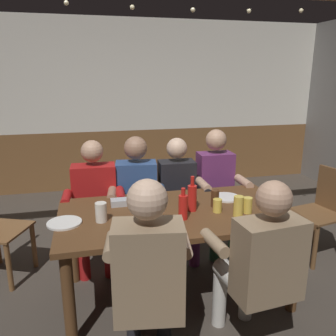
{
  "coord_description": "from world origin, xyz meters",
  "views": [
    {
      "loc": [
        -0.64,
        -2.57,
        1.77
      ],
      "look_at": [
        0.0,
        0.12,
        1.01
      ],
      "focal_mm": 36.68,
      "sensor_mm": 36.0,
      "label": 1
    }
  ],
  "objects": [
    {
      "name": "string_lights",
      "position": [
        0.0,
        0.29,
        2.31
      ],
      "size": [
        4.43,
        0.04,
        0.14
      ],
      "color": "#F9EAB2"
    },
    {
      "name": "person_4",
      "position": [
        -0.35,
        -0.87,
        0.69
      ],
      "size": [
        0.56,
        0.57,
        1.26
      ],
      "rotation": [
        0.0,
        0.0,
        -0.16
      ],
      "color": "#997F60",
      "rests_on": "ground_plane"
    },
    {
      "name": "chair_empty_near_right",
      "position": [
        1.58,
        0.14,
        0.48
      ],
      "size": [
        0.52,
        0.52,
        0.88
      ],
      "rotation": [
        0.0,
        0.0,
        -4.52
      ],
      "color": "brown",
      "rests_on": "ground_plane"
    },
    {
      "name": "back_wall_wainscot",
      "position": [
        0.0,
        2.83,
        0.46
      ],
      "size": [
        6.27,
        0.12,
        0.92
      ],
      "primitive_type": "cube",
      "color": "brown",
      "rests_on": "ground_plane"
    },
    {
      "name": "condiment_caddy",
      "position": [
        -0.42,
        0.06,
        0.77
      ],
      "size": [
        0.14,
        0.1,
        0.05
      ],
      "primitive_type": "cube",
      "color": "#B2B7BC",
      "rests_on": "dining_table"
    },
    {
      "name": "pint_glass_1",
      "position": [
        0.32,
        -0.15,
        0.81
      ],
      "size": [
        0.06,
        0.06,
        0.14
      ],
      "primitive_type": "cylinder",
      "color": "#4C2D19",
      "rests_on": "dining_table"
    },
    {
      "name": "bottle_1",
      "position": [
        0.01,
        -0.32,
        0.84
      ],
      "size": [
        0.07,
        0.07,
        0.24
      ],
      "color": "red",
      "rests_on": "dining_table"
    },
    {
      "name": "person_5",
      "position": [
        0.35,
        -0.86,
        0.66
      ],
      "size": [
        0.57,
        0.56,
        1.2
      ],
      "rotation": [
        0.0,
        0.0,
        0.1
      ],
      "color": "#997F60",
      "rests_on": "ground_plane"
    },
    {
      "name": "back_wall_upper",
      "position": [
        0.0,
        2.83,
        1.74
      ],
      "size": [
        6.27,
        0.12,
        1.66
      ],
      "primitive_type": "cube",
      "color": "silver"
    },
    {
      "name": "person_2",
      "position": [
        0.2,
        0.52,
        0.64
      ],
      "size": [
        0.5,
        0.54,
        1.17
      ],
      "rotation": [
        0.0,
        0.0,
        3.1
      ],
      "color": "black",
      "rests_on": "ground_plane"
    },
    {
      "name": "bottle_0",
      "position": [
        0.12,
        -0.18,
        0.85
      ],
      "size": [
        0.07,
        0.07,
        0.28
      ],
      "color": "red",
      "rests_on": "dining_table"
    },
    {
      "name": "ground_plane",
      "position": [
        0.0,
        0.0,
        0.0
      ],
      "size": [
        7.53,
        7.53,
        0.0
      ],
      "primitive_type": "plane",
      "color": "#423A33"
    },
    {
      "name": "plate_1",
      "position": [
        -0.84,
        -0.21,
        0.75
      ],
      "size": [
        0.24,
        0.24,
        0.01
      ],
      "primitive_type": "cylinder",
      "color": "white",
      "rests_on": "dining_table"
    },
    {
      "name": "dining_table",
      "position": [
        0.0,
        -0.17,
        0.64
      ],
      "size": [
        1.8,
        0.95,
        0.74
      ],
      "color": "brown",
      "rests_on": "ground_plane"
    },
    {
      "name": "pint_glass_3",
      "position": [
        0.3,
        -0.26,
        0.79
      ],
      "size": [
        0.07,
        0.07,
        0.1
      ],
      "primitive_type": "cylinder",
      "color": "#E5C64C",
      "rests_on": "dining_table"
    },
    {
      "name": "pint_glass_2",
      "position": [
        -0.58,
        -0.23,
        0.81
      ],
      "size": [
        0.08,
        0.08,
        0.14
      ],
      "primitive_type": "cylinder",
      "color": "white",
      "rests_on": "dining_table"
    },
    {
      "name": "pint_glass_0",
      "position": [
        0.52,
        -0.32,
        0.8
      ],
      "size": [
        0.07,
        0.07,
        0.12
      ],
      "primitive_type": "cylinder",
      "color": "#E5C64C",
      "rests_on": "dining_table"
    },
    {
      "name": "plate_0",
      "position": [
        0.49,
        0.01,
        0.75
      ],
      "size": [
        0.24,
        0.24,
        0.01
      ],
      "primitive_type": "cylinder",
      "color": "white",
      "rests_on": "dining_table"
    },
    {
      "name": "pint_glass_4",
      "position": [
        -0.43,
        -0.5,
        0.8
      ],
      "size": [
        0.07,
        0.07,
        0.12
      ],
      "primitive_type": "cylinder",
      "color": "#4C2D19",
      "rests_on": "dining_table"
    },
    {
      "name": "pint_glass_5",
      "position": [
        0.43,
        -0.36,
        0.82
      ],
      "size": [
        0.07,
        0.07,
        0.15
      ],
      "primitive_type": "cylinder",
      "color": "#E5C64C",
      "rests_on": "dining_table"
    },
    {
      "name": "person_0",
      "position": [
        -0.61,
        0.53,
        0.65
      ],
      "size": [
        0.56,
        0.55,
        1.19
      ],
      "rotation": [
        0.0,
        0.0,
        3.1
      ],
      "color": "#AD1919",
      "rests_on": "ground_plane"
    },
    {
      "name": "person_1",
      "position": [
        -0.21,
        0.53,
        0.67
      ],
      "size": [
        0.56,
        0.57,
        1.2
      ],
      "rotation": [
        0.0,
        0.0,
        3.01
      ],
      "color": "#2D4C84",
      "rests_on": "ground_plane"
    },
    {
      "name": "person_3",
      "position": [
        0.61,
        0.53,
        0.68
      ],
      "size": [
        0.5,
        0.5,
        1.24
      ],
      "rotation": [
        0.0,
        0.0,
        3.13
      ],
      "color": "#6B2D66",
      "rests_on": "ground_plane"
    }
  ]
}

